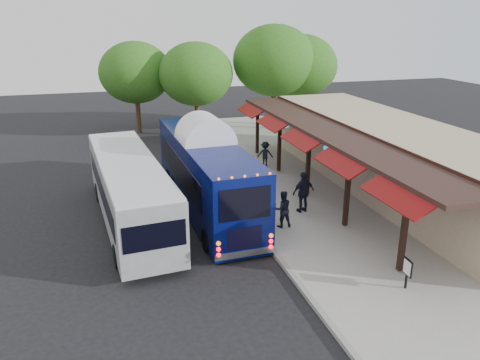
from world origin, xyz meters
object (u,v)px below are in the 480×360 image
object	(u,v)px
coach_bus	(206,170)
ped_c	(303,192)
ped_a	(269,210)
sign_board	(408,269)
ped_d	(265,154)
ped_b	(283,209)
city_bus	(129,189)

from	to	relation	value
coach_bus	ped_c	xyz separation A→B (m)	(4.15, -2.01, -0.83)
ped_a	coach_bus	bearing A→B (deg)	127.25
coach_bus	sign_board	size ratio (longest dim) A/B	10.57
sign_board	coach_bus	bearing A→B (deg)	122.11
ped_d	sign_board	bearing A→B (deg)	109.93
ped_a	ped_d	xyz separation A→B (m)	(2.80, 8.48, -0.05)
ped_a	sign_board	distance (m)	6.47
coach_bus	ped_b	distance (m)	4.31
city_bus	sign_board	xyz separation A→B (m)	(8.38, -8.38, -0.76)
city_bus	ped_d	world-z (taller)	city_bus
ped_a	sign_board	xyz separation A→B (m)	(2.73, -5.86, -0.08)
ped_d	sign_board	xyz separation A→B (m)	(-0.07, -14.35, -0.03)
ped_c	coach_bus	bearing A→B (deg)	-36.31
ped_a	ped_d	distance (m)	8.93
coach_bus	ped_a	xyz separation A→B (m)	(2.05, -3.20, -0.99)
city_bus	ped_d	size ratio (longest dim) A/B	7.38
coach_bus	sign_board	xyz separation A→B (m)	(4.78, -9.06, -1.07)
ped_a	ped_b	bearing A→B (deg)	-3.31
ped_d	ped_a	bearing A→B (deg)	91.95
city_bus	sign_board	size ratio (longest dim) A/B	10.35
ped_b	sign_board	distance (m)	6.18
ped_b	ped_d	size ratio (longest dim) A/B	1.08
coach_bus	city_bus	world-z (taller)	coach_bus
ped_a	ped_d	size ratio (longest dim) A/B	1.07
ped_a	ped_b	distance (m)	0.57
coach_bus	ped_b	size ratio (longest dim) A/B	7.01
ped_a	ped_c	distance (m)	2.41
city_bus	sign_board	distance (m)	11.87
sign_board	ped_d	bearing A→B (deg)	94.02
city_bus	ped_a	bearing A→B (deg)	-28.75
coach_bus	city_bus	xyz separation A→B (m)	(-3.60, -0.69, -0.31)
ped_b	ped_c	bearing A→B (deg)	-136.68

